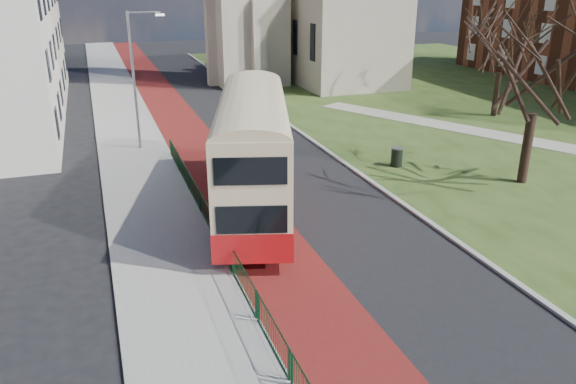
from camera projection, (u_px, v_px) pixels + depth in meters
name	position (u px, v px, depth m)	size (l,w,h in m)	color
ground	(321.00, 275.00, 19.92)	(160.00, 160.00, 0.00)	black
road_carriageway	(228.00, 133.00, 38.00)	(9.00, 120.00, 0.01)	black
bus_lane	(189.00, 137.00, 37.16)	(3.40, 120.00, 0.01)	#591414
pavement_west	(130.00, 141.00, 35.97)	(4.00, 120.00, 0.12)	gray
kerb_west	(161.00, 138.00, 36.59)	(0.25, 120.00, 0.13)	#999993
kerb_east	(283.00, 120.00, 41.16)	(0.25, 80.00, 0.13)	#999993
grass_green	(506.00, 102.00, 47.33)	(40.00, 80.00, 0.04)	#2B4719
footpath	(556.00, 146.00, 34.89)	(2.20, 36.00, 0.03)	#9E998C
pedestrian_railing	(214.00, 228.00, 22.34)	(0.07, 24.00, 1.12)	#0C361B
streetlamp	(136.00, 74.00, 32.78)	(2.13, 0.18, 8.00)	gray
bus	(253.00, 148.00, 24.40)	(6.24, 12.59, 5.14)	#B21012
winter_tree_near	(541.00, 55.00, 26.57)	(7.70, 7.70, 9.24)	black
winter_tree_far	(504.00, 38.00, 40.63)	(6.60, 6.60, 8.28)	black
litter_bin	(397.00, 157.00, 31.07)	(0.86, 0.86, 1.09)	black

